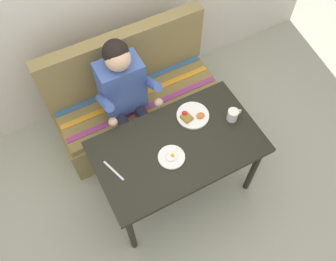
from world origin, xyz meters
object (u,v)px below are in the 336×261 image
table (178,151)px  person (126,93)px  couch (136,102)px  knife (114,171)px  plate_breakfast (192,116)px  plate_eggs (171,157)px  coffee_mug (233,115)px

table → person: 0.61m
couch → knife: bearing=-123.4°
plate_breakfast → plate_eggs: 0.38m
plate_breakfast → plate_eggs: size_ratio=1.28×
couch → plate_breakfast: couch is taller
person → plate_eggs: bearing=-85.4°
plate_eggs → coffee_mug: size_ratio=1.61×
table → couch: couch is taller
plate_breakfast → person: bearing=129.9°
person → table: bearing=-76.8°
plate_eggs → table: bearing=36.3°
table → plate_eggs: size_ratio=6.31×
plate_eggs → knife: bearing=166.3°
coffee_mug → table: bearing=-178.2°
knife → couch: bearing=38.4°
couch → coffee_mug: 0.99m
table → plate_breakfast: (0.21, 0.17, 0.09)m
couch → person: bearing=-128.4°
coffee_mug → knife: size_ratio=0.59×
person → knife: (-0.34, -0.56, -0.01)m
coffee_mug → plate_eggs: bearing=-172.0°
plate_eggs → knife: (-0.40, 0.10, -0.01)m
plate_breakfast → coffee_mug: bearing=-31.4°
plate_eggs → plate_breakfast: bearing=37.7°
table → coffee_mug: 0.49m
plate_eggs → coffee_mug: 0.56m
plate_eggs → person: bearing=94.6°
coffee_mug → knife: (-0.95, 0.02, -0.05)m
plate_breakfast → coffee_mug: 0.30m
person → plate_breakfast: person is taller
coffee_mug → knife: bearing=178.9°
couch → person: 0.47m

